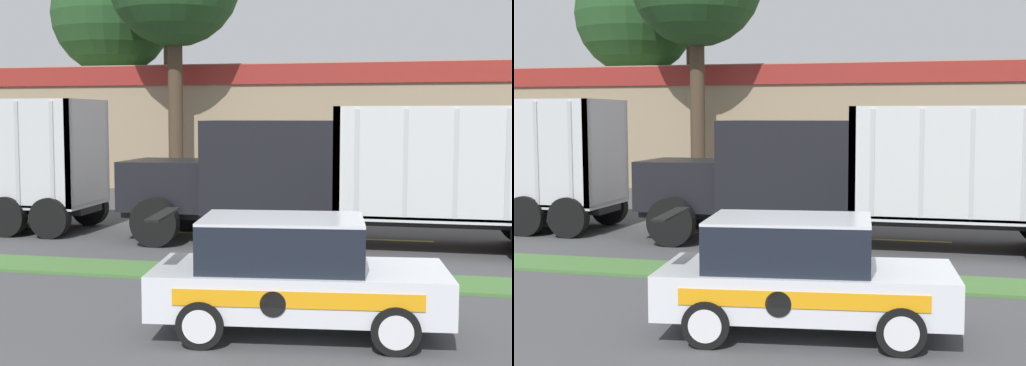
% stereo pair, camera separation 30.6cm
% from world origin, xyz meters
% --- Properties ---
extents(grass_verge, '(120.00, 1.36, 0.06)m').
position_xyz_m(grass_verge, '(0.00, 8.74, 0.03)').
color(grass_verge, '#477538').
rests_on(grass_verge, ground_plane).
extents(centre_line_3, '(2.40, 0.14, 0.01)m').
position_xyz_m(centre_line_3, '(-6.44, 13.42, 0.00)').
color(centre_line_3, yellow).
rests_on(centre_line_3, ground_plane).
extents(centre_line_4, '(2.40, 0.14, 0.01)m').
position_xyz_m(centre_line_4, '(-1.04, 13.42, 0.00)').
color(centre_line_4, yellow).
rests_on(centre_line_4, ground_plane).
extents(centre_line_5, '(2.40, 0.14, 0.01)m').
position_xyz_m(centre_line_5, '(4.36, 13.42, 0.00)').
color(centre_line_5, yellow).
rests_on(centre_line_5, ground_plane).
extents(dump_truck_mid, '(11.63, 2.81, 3.29)m').
position_xyz_m(dump_truck_mid, '(2.84, 12.56, 1.60)').
color(dump_truck_mid, black).
rests_on(dump_truck_mid, ground_plane).
extents(rally_car, '(4.26, 2.18, 1.68)m').
position_xyz_m(rally_car, '(3.39, 5.36, 0.84)').
color(rally_car, silver).
rests_on(rally_car, ground_plane).
extents(store_building_backdrop, '(31.55, 12.10, 5.24)m').
position_xyz_m(store_building_backdrop, '(-1.88, 30.11, 2.62)').
color(store_building_backdrop, '#9E896B').
rests_on(store_building_backdrop, ground_plane).
extents(tree_behind_centre, '(5.73, 5.73, 12.22)m').
position_xyz_m(tree_behind_centre, '(-9.08, 27.78, 8.46)').
color(tree_behind_centre, '#473828').
rests_on(tree_behind_centre, ground_plane).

